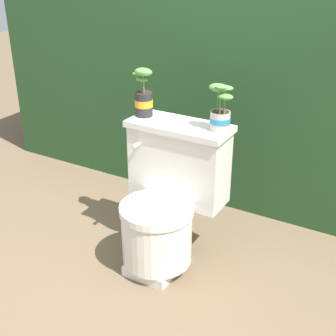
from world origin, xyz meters
name	(u,v)px	position (x,y,z in m)	size (l,w,h in m)	color
ground_plane	(139,266)	(0.00, 0.00, 0.00)	(12.00, 12.00, 0.00)	brown
hedge_backdrop	(231,93)	(0.00, 1.09, 0.63)	(3.18, 0.62, 1.26)	#234723
toilet	(168,198)	(0.08, 0.15, 0.35)	(0.51, 0.51, 0.71)	silver
potted_plant_left	(143,96)	(-0.12, 0.27, 0.81)	(0.12, 0.10, 0.25)	#262628
potted_plant_midleft	(221,111)	(0.29, 0.27, 0.80)	(0.12, 0.10, 0.22)	beige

